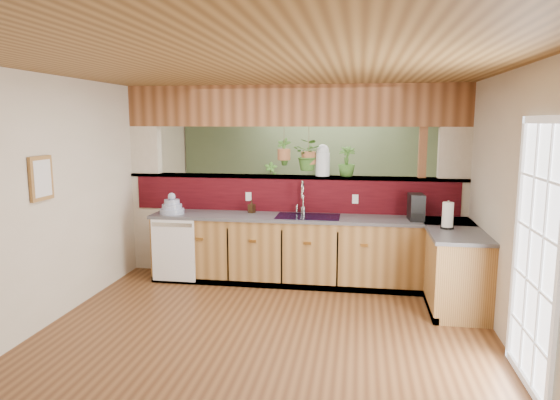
% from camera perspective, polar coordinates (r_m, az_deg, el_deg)
% --- Properties ---
extents(ground, '(4.60, 7.00, 0.01)m').
position_cam_1_polar(ground, '(5.82, -0.38, -12.34)').
color(ground, brown).
rests_on(ground, ground).
extents(ceiling, '(4.60, 7.00, 0.01)m').
position_cam_1_polar(ceiling, '(5.45, -0.41, 14.05)').
color(ceiling, brown).
rests_on(ceiling, ground).
extents(wall_back, '(4.60, 0.02, 2.60)m').
position_cam_1_polar(wall_back, '(8.94, 3.30, 3.69)').
color(wall_back, beige).
rests_on(wall_back, ground).
extents(wall_front, '(4.60, 0.02, 2.60)m').
position_cam_1_polar(wall_front, '(2.21, -15.85, -13.00)').
color(wall_front, beige).
rests_on(wall_front, ground).
extents(wall_left, '(0.02, 7.00, 2.60)m').
position_cam_1_polar(wall_left, '(6.29, -21.55, 0.87)').
color(wall_left, beige).
rests_on(wall_left, ground).
extents(wall_right, '(0.02, 7.00, 2.60)m').
position_cam_1_polar(wall_right, '(5.60, 23.53, -0.18)').
color(wall_right, beige).
rests_on(wall_right, ground).
extents(pass_through_partition, '(4.60, 0.21, 2.60)m').
position_cam_1_polar(pass_through_partition, '(6.82, 1.71, 1.15)').
color(pass_through_partition, beige).
rests_on(pass_through_partition, ground).
extents(pass_through_ledge, '(4.60, 0.21, 0.04)m').
position_cam_1_polar(pass_through_ledge, '(6.80, 1.48, 2.66)').
color(pass_through_ledge, brown).
rests_on(pass_through_ledge, ground).
extents(header_beam, '(4.60, 0.15, 0.55)m').
position_cam_1_polar(header_beam, '(6.77, 1.51, 10.72)').
color(header_beam, brown).
rests_on(header_beam, ground).
extents(sage_backwall, '(4.55, 0.02, 2.55)m').
position_cam_1_polar(sage_backwall, '(8.92, 3.29, 3.68)').
color(sage_backwall, '#566847').
rests_on(sage_backwall, ground).
extents(countertop, '(4.14, 1.52, 0.90)m').
position_cam_1_polar(countertop, '(6.44, 8.31, -6.14)').
color(countertop, olive).
rests_on(countertop, ground).
extents(dishwasher, '(0.58, 0.03, 0.82)m').
position_cam_1_polar(dishwasher, '(6.68, -12.12, -5.64)').
color(dishwasher, white).
rests_on(dishwasher, ground).
extents(navy_sink, '(0.82, 0.50, 0.18)m').
position_cam_1_polar(navy_sink, '(6.49, 3.21, -2.57)').
color(navy_sink, black).
rests_on(navy_sink, countertop).
extents(french_door, '(0.06, 1.02, 2.16)m').
position_cam_1_polar(french_door, '(4.41, 27.11, -6.02)').
color(french_door, white).
rests_on(french_door, ground).
extents(framed_print, '(0.04, 0.35, 0.45)m').
position_cam_1_polar(framed_print, '(5.57, -25.61, 2.25)').
color(framed_print, olive).
rests_on(framed_print, wall_left).
extents(faucet, '(0.19, 0.20, 0.45)m').
position_cam_1_polar(faucet, '(6.60, 2.59, 0.45)').
color(faucet, '#B7B7B2').
rests_on(faucet, countertop).
extents(dish_stack, '(0.32, 0.32, 0.28)m').
position_cam_1_polar(dish_stack, '(6.80, -12.24, -0.81)').
color(dish_stack, '#909ABA').
rests_on(dish_stack, countertop).
extents(soap_dispenser, '(0.10, 0.10, 0.17)m').
position_cam_1_polar(soap_dispenser, '(6.71, -3.26, -0.74)').
color(soap_dispenser, '#382514').
rests_on(soap_dispenser, countertop).
extents(coffee_maker, '(0.18, 0.30, 0.33)m').
position_cam_1_polar(coffee_maker, '(6.42, 15.30, -0.91)').
color(coffee_maker, black).
rests_on(coffee_maker, countertop).
extents(paper_towel, '(0.15, 0.15, 0.33)m').
position_cam_1_polar(paper_towel, '(6.02, 18.61, -1.74)').
color(paper_towel, black).
rests_on(paper_towel, countertop).
extents(glass_jar, '(0.19, 0.19, 0.43)m').
position_cam_1_polar(glass_jar, '(6.74, 4.90, 4.56)').
color(glass_jar, silver).
rests_on(glass_jar, pass_through_ledge).
extents(ledge_plant_right, '(0.24, 0.24, 0.40)m').
position_cam_1_polar(ledge_plant_right, '(6.73, 7.62, 4.39)').
color(ledge_plant_right, '#366422').
rests_on(ledge_plant_right, pass_through_ledge).
extents(hanging_plant_a, '(0.23, 0.19, 0.49)m').
position_cam_1_polar(hanging_plant_a, '(6.79, 0.46, 6.54)').
color(hanging_plant_a, brown).
rests_on(hanging_plant_a, header_beam).
extents(hanging_plant_b, '(0.47, 0.44, 0.55)m').
position_cam_1_polar(hanging_plant_b, '(6.74, 3.31, 6.73)').
color(hanging_plant_b, brown).
rests_on(hanging_plant_b, header_beam).
extents(shelving_console, '(1.47, 0.54, 0.95)m').
position_cam_1_polar(shelving_console, '(8.82, 2.13, -1.62)').
color(shelving_console, black).
rests_on(shelving_console, ground).
extents(shelf_plant_a, '(0.25, 0.19, 0.44)m').
position_cam_1_polar(shelf_plant_a, '(8.79, -1.05, 2.95)').
color(shelf_plant_a, '#366422').
rests_on(shelf_plant_a, shelving_console).
extents(shelf_plant_b, '(0.37, 0.37, 0.54)m').
position_cam_1_polar(shelf_plant_b, '(8.67, 4.53, 3.16)').
color(shelf_plant_b, '#366422').
rests_on(shelf_plant_b, shelving_console).
extents(floor_plant, '(0.74, 0.65, 0.80)m').
position_cam_1_polar(floor_plant, '(7.70, 5.85, -3.97)').
color(floor_plant, '#366422').
rests_on(floor_plant, ground).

